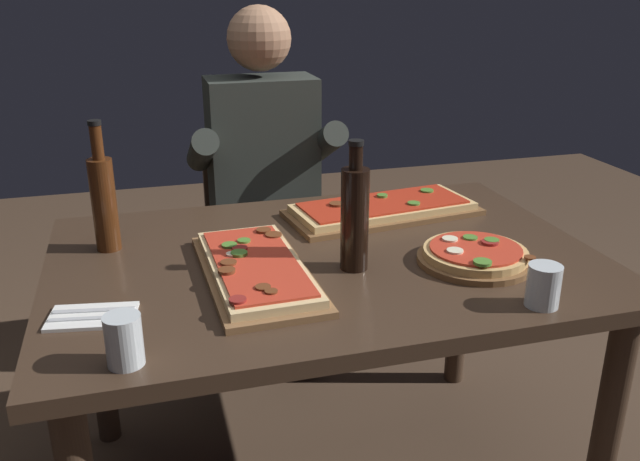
{
  "coord_description": "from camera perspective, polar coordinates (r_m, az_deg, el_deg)",
  "views": [
    {
      "loc": [
        -0.45,
        -1.53,
        1.42
      ],
      "look_at": [
        0.0,
        0.05,
        0.79
      ],
      "focal_mm": 37.43,
      "sensor_mm": 36.0,
      "label": 1
    }
  ],
  "objects": [
    {
      "name": "seated_diner",
      "position": [
        2.4,
        -4.67,
        4.55
      ],
      "size": [
        0.53,
        0.41,
        1.33
      ],
      "color": "#23232D",
      "rests_on": "ground_plane"
    },
    {
      "name": "pizza_rectangular_left",
      "position": [
        1.61,
        -5.49,
        -3.29
      ],
      "size": [
        0.26,
        0.53,
        0.05
      ],
      "color": "brown",
      "rests_on": "dining_table"
    },
    {
      "name": "tumbler_near_camera",
      "position": [
        1.3,
        -16.39,
        -9.23
      ],
      "size": [
        0.07,
        0.07,
        0.1
      ],
      "color": "silver",
      "rests_on": "dining_table"
    },
    {
      "name": "dining_table",
      "position": [
        1.77,
        0.44,
        -4.95
      ],
      "size": [
        1.4,
        0.96,
        0.74
      ],
      "color": "#3D2B1E",
      "rests_on": "ground_plane"
    },
    {
      "name": "wine_bottle_dark",
      "position": [
        1.61,
        2.99,
        1.24
      ],
      "size": [
        0.07,
        0.07,
        0.32
      ],
      "color": "black",
      "rests_on": "dining_table"
    },
    {
      "name": "tumbler_far_side",
      "position": [
        1.53,
        18.56,
        -4.5
      ],
      "size": [
        0.07,
        0.07,
        0.1
      ],
      "color": "silver",
      "rests_on": "dining_table"
    },
    {
      "name": "pizza_round_far",
      "position": [
        1.72,
        13.13,
        -2.1
      ],
      "size": [
        0.29,
        0.29,
        0.05
      ],
      "color": "brown",
      "rests_on": "dining_table"
    },
    {
      "name": "diner_chair",
      "position": [
        2.6,
        -5.03,
        -0.15
      ],
      "size": [
        0.44,
        0.44,
        0.87
      ],
      "color": "#3D2B1E",
      "rests_on": "ground_plane"
    },
    {
      "name": "pizza_rectangular_front",
      "position": [
        2.02,
        5.38,
        1.84
      ],
      "size": [
        0.6,
        0.32,
        0.05
      ],
      "color": "brown",
      "rests_on": "dining_table"
    },
    {
      "name": "oil_bottle_amber",
      "position": [
        1.81,
        -18.01,
        2.52
      ],
      "size": [
        0.06,
        0.06,
        0.34
      ],
      "color": "#47230F",
      "rests_on": "dining_table"
    },
    {
      "name": "napkin_cutlery_set",
      "position": [
        1.5,
        -18.88,
        -6.96
      ],
      "size": [
        0.2,
        0.14,
        0.01
      ],
      "color": "white",
      "rests_on": "dining_table"
    }
  ]
}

